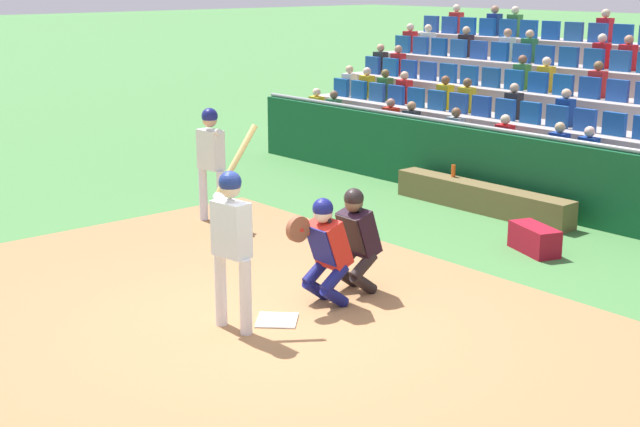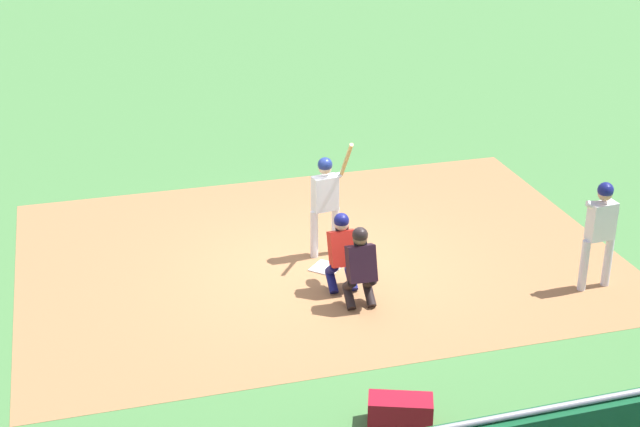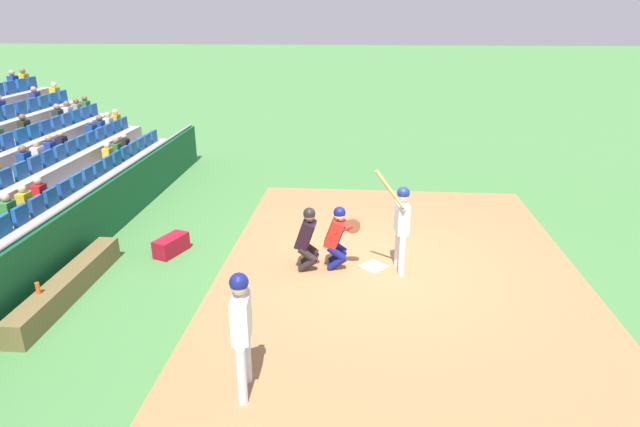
# 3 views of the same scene
# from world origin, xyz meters

# --- Properties ---
(ground_plane) EXTENTS (160.00, 160.00, 0.00)m
(ground_plane) POSITION_xyz_m (0.00, 0.00, 0.00)
(ground_plane) COLOR #447B3F
(infield_dirt_patch) EXTENTS (9.93, 7.22, 0.01)m
(infield_dirt_patch) POSITION_xyz_m (0.00, 0.50, 0.00)
(infield_dirt_patch) COLOR #9E6F45
(infield_dirt_patch) RESTS_ON ground_plane
(home_plate_marker) EXTENTS (0.62, 0.62, 0.02)m
(home_plate_marker) POSITION_xyz_m (0.00, 0.00, 0.02)
(home_plate_marker) COLOR white
(home_plate_marker) RESTS_ON infield_dirt_patch
(batter_at_plate) EXTENTS (0.57, 0.70, 2.15)m
(batter_at_plate) POSITION_xyz_m (0.14, 0.49, 1.09)
(batter_at_plate) COLOR silver
(batter_at_plate) RESTS_ON ground_plane
(catcher_crouching) EXTENTS (0.47, 0.71, 1.30)m
(catcher_crouching) POSITION_xyz_m (0.04, -0.73, 0.72)
(catcher_crouching) COLOR navy
(catcher_crouching) RESTS_ON ground_plane
(home_plate_umpire) EXTENTS (0.48, 0.47, 1.31)m
(home_plate_umpire) POSITION_xyz_m (0.13, -1.32, 0.71)
(home_plate_umpire) COLOR black
(home_plate_umpire) RESTS_ON ground_plane
(dugout_wall) EXTENTS (15.46, 0.24, 1.29)m
(dugout_wall) POSITION_xyz_m (0.00, -6.04, 0.62)
(dugout_wall) COLOR #104E2A
(dugout_wall) RESTS_ON ground_plane
(dugout_bench) EXTENTS (3.34, 0.40, 0.44)m
(dugout_bench) POSITION_xyz_m (1.58, -5.49, 0.22)
(dugout_bench) COLOR brown
(dugout_bench) RESTS_ON ground_plane
(water_bottle_on_bench) EXTENTS (0.07, 0.07, 0.20)m
(water_bottle_on_bench) POSITION_xyz_m (2.26, -5.58, 0.54)
(water_bottle_on_bench) COLOR #DD5217
(water_bottle_on_bench) RESTS_ON dugout_bench
(equipment_duffel_bag) EXTENTS (0.87, 0.62, 0.38)m
(equipment_duffel_bag) POSITION_xyz_m (-0.34, -4.27, 0.19)
(equipment_duffel_bag) COLOR maroon
(equipment_duffel_bag) RESTS_ON ground_plane
(on_deck_batter) EXTENTS (0.60, 0.25, 1.78)m
(on_deck_batter) POSITION_xyz_m (3.85, -1.81, 1.09)
(on_deck_batter) COLOR silver
(on_deck_batter) RESTS_ON ground_plane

